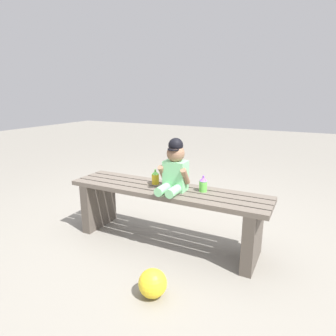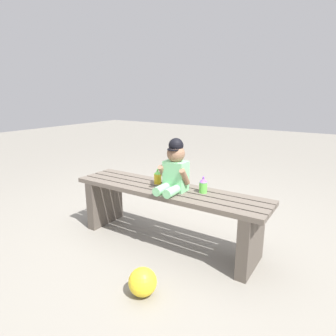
{
  "view_description": "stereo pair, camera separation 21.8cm",
  "coord_description": "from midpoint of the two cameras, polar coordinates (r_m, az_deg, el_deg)",
  "views": [
    {
      "loc": [
        1.0,
        -1.94,
        1.2
      ],
      "look_at": [
        0.04,
        -0.05,
        0.65
      ],
      "focal_mm": 31.14,
      "sensor_mm": 36.0,
      "label": 1
    },
    {
      "loc": [
        1.19,
        -1.83,
        1.2
      ],
      "look_at": [
        0.04,
        -0.05,
        0.65
      ],
      "focal_mm": 31.14,
      "sensor_mm": 36.0,
      "label": 2
    }
  ],
  "objects": [
    {
      "name": "park_bench",
      "position": [
        2.35,
        2.47,
        -7.49
      ],
      "size": [
        1.62,
        0.38,
        0.47
      ],
      "color": "#60564C",
      "rests_on": "ground_plane"
    },
    {
      "name": "ground_plane",
      "position": [
        2.48,
        2.39,
        -14.24
      ],
      "size": [
        16.0,
        16.0,
        0.0
      ],
      "primitive_type": "plane",
      "color": "gray"
    },
    {
      "name": "sippy_cup_right",
      "position": [
        2.2,
        9.74,
        -3.38
      ],
      "size": [
        0.06,
        0.06,
        0.12
      ],
      "color": "#66CC4C",
      "rests_on": "park_bench"
    },
    {
      "name": "toy_ball",
      "position": [
        1.88,
        -1.45,
        -21.49
      ],
      "size": [
        0.17,
        0.17,
        0.17
      ],
      "primitive_type": "sphere",
      "color": "yellow",
      "rests_on": "ground_plane"
    },
    {
      "name": "sippy_cup_left",
      "position": [
        2.39,
        0.57,
        -1.76
      ],
      "size": [
        0.06,
        0.06,
        0.12
      ],
      "color": "yellow",
      "rests_on": "park_bench"
    },
    {
      "name": "child_figure",
      "position": [
        2.18,
        4.15,
        -0.13
      ],
      "size": [
        0.23,
        0.27,
        0.4
      ],
      "color": "#7FCC8C",
      "rests_on": "park_bench"
    }
  ]
}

